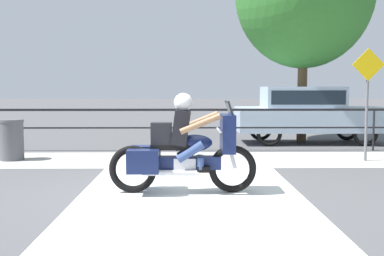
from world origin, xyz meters
TOP-DOWN VIEW (x-y plane):
  - ground_plane at (0.00, 0.00)m, footprint 120.00×120.00m
  - sidewalk_band at (0.00, 3.40)m, footprint 44.00×2.40m
  - crosswalk_band at (0.30, -0.20)m, footprint 3.40×6.00m
  - fence_railing at (0.00, 4.92)m, footprint 36.00×0.05m
  - motorcycle at (0.18, 0.01)m, footprint 2.30×0.76m
  - parked_car at (3.80, 6.60)m, footprint 4.33×1.66m
  - trash_bin at (-3.69, 3.39)m, footprint 0.56×0.56m
  - street_sign at (4.23, 3.15)m, footprint 0.71×0.06m

SIDE VIEW (x-z plane):
  - ground_plane at x=0.00m, z-range 0.00..0.00m
  - crosswalk_band at x=0.30m, z-range 0.00..0.01m
  - sidewalk_band at x=0.00m, z-range 0.00..0.01m
  - trash_bin at x=-3.69m, z-range 0.00..0.93m
  - motorcycle at x=0.18m, z-range -0.09..1.47m
  - fence_railing at x=0.00m, z-range 0.32..1.41m
  - parked_car at x=3.80m, z-range 0.12..1.77m
  - street_sign at x=4.23m, z-range 0.32..2.81m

